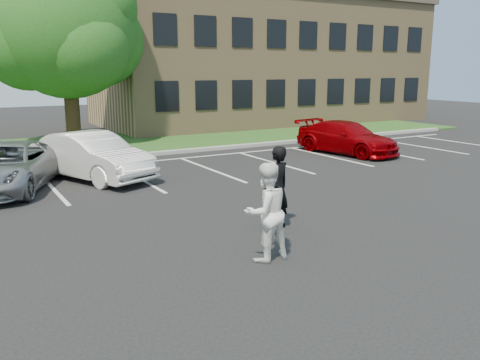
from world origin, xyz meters
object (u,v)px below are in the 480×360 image
car_white_sedan (92,156)px  car_silver_minivan (7,167)px  car_red_compact (347,138)px  man_black_suit (277,188)px  man_white_shirt (266,212)px  tree (68,31)px  office_building (263,61)px

car_white_sedan → car_silver_minivan: bearing=161.9°
car_white_sedan → car_red_compact: car_white_sedan is taller
man_black_suit → car_silver_minivan: bearing=-68.5°
man_white_shirt → tree: bearing=-93.8°
tree → car_silver_minivan: size_ratio=1.70×
office_building → car_red_compact: office_building is taller
man_black_suit → car_white_sedan: bearing=-85.4°
office_building → car_white_sedan: office_building is taller
office_building → car_red_compact: size_ratio=4.68×
tree → man_black_suit: 16.89m
tree → car_red_compact: tree is taller
tree → man_black_suit: size_ratio=4.55×
tree → man_white_shirt: 18.36m
office_building → tree: (-13.99, -4.74, 1.19)m
tree → car_red_compact: (9.57, -8.98, -4.65)m
car_red_compact → car_white_sedan: bearing=168.9°
man_white_shirt → car_white_sedan: 9.10m
office_building → man_white_shirt: size_ratio=11.67×
tree → car_white_sedan: (-1.37, -8.79, -4.56)m
tree → man_white_shirt: (-0.35, -17.83, -4.39)m
tree → man_black_suit: tree is taller
office_building → car_silver_minivan: 22.89m
car_red_compact → tree: bearing=126.7°
office_building → tree: size_ratio=2.55×
man_black_suit → tree: bearing=-99.3°
office_building → tree: 14.82m
man_white_shirt → car_white_sedan: man_white_shirt is taller
car_silver_minivan → car_red_compact: size_ratio=1.08×
car_silver_minivan → car_white_sedan: car_white_sedan is taller
car_silver_minivan → car_white_sedan: bearing=30.8°
man_white_shirt → car_white_sedan: bearing=-86.2°
car_silver_minivan → tree: bearing=92.4°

